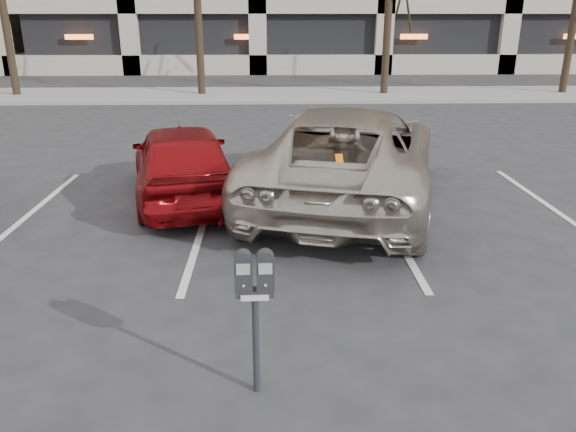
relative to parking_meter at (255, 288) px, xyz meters
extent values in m
plane|color=#28282B|center=(0.51, 1.93, -0.96)|extent=(140.00, 140.00, 0.00)
cube|color=gray|center=(0.51, 17.93, -0.90)|extent=(80.00, 4.00, 0.12)
cube|color=silver|center=(-3.69, 4.23, -0.95)|extent=(0.10, 5.20, 0.00)
cube|color=silver|center=(-0.89, 4.23, -0.95)|extent=(0.10, 5.20, 0.00)
cube|color=silver|center=(1.91, 4.23, -0.95)|extent=(0.10, 5.20, 0.00)
cube|color=silver|center=(4.71, 4.23, -0.95)|extent=(0.10, 5.20, 0.00)
cylinder|color=black|center=(-9.49, 17.93, 0.79)|extent=(0.28, 0.28, 3.49)
cylinder|color=black|center=(-2.49, 17.93, 0.82)|extent=(0.28, 0.28, 3.55)
cylinder|color=black|center=(4.51, 17.93, 0.99)|extent=(0.28, 0.28, 3.90)
cylinder|color=black|center=(11.51, 17.93, 0.92)|extent=(0.28, 0.28, 3.75)
cylinder|color=black|center=(0.00, 0.00, -0.51)|extent=(0.06, 0.06, 0.90)
cube|color=black|center=(0.00, 0.00, -0.04)|extent=(0.30, 0.11, 0.06)
cube|color=silver|center=(0.00, -0.05, -0.06)|extent=(0.22, 0.01, 0.05)
cube|color=gray|center=(-0.08, -0.06, 0.19)|extent=(0.11, 0.01, 0.09)
cube|color=gray|center=(0.09, -0.06, 0.19)|extent=(0.11, 0.01, 0.09)
imported|color=#BFB4A3|center=(1.40, 5.05, -0.16)|extent=(4.04, 6.22, 1.59)
cube|color=orange|center=(1.05, 4.04, 0.64)|extent=(0.10, 0.20, 0.01)
imported|color=maroon|center=(-1.35, 5.23, -0.30)|extent=(2.38, 4.15, 1.33)
camera|label=1|loc=(0.14, -3.95, 2.02)|focal=35.00mm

